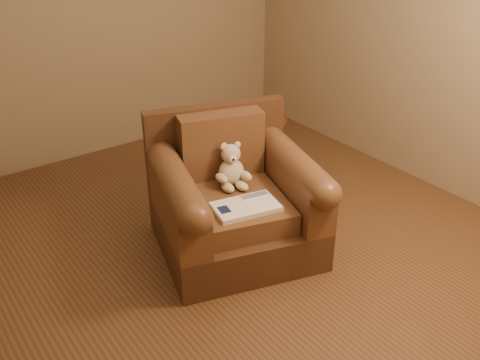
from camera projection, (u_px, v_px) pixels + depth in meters
floor at (217, 246)px, 3.78m from camera, size 4.00×4.00×0.00m
armchair at (233, 201)px, 3.65m from camera, size 1.25×1.21×0.91m
teddy_bear at (232, 169)px, 3.63m from camera, size 0.23×0.26×0.31m
guidebook at (246, 207)px, 3.39m from camera, size 0.46×0.33×0.03m
side_table at (259, 150)px, 4.41m from camera, size 0.44×0.44×0.62m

